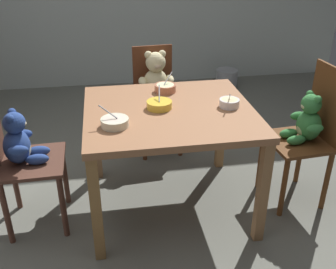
# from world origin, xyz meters

# --- Properties ---
(ground_plane) EXTENTS (5.20, 5.20, 0.04)m
(ground_plane) POSITION_xyz_m (0.00, 0.00, -0.02)
(ground_plane) COLOR #61635A
(dining_table) EXTENTS (1.05, 0.95, 0.73)m
(dining_table) POSITION_xyz_m (0.00, 0.00, 0.64)
(dining_table) COLOR #936140
(dining_table) RESTS_ON ground_plane
(teddy_chair_near_right) EXTENTS (0.41, 0.43, 0.96)m
(teddy_chair_near_right) POSITION_xyz_m (0.92, -0.06, 0.55)
(teddy_chair_near_right) COLOR #563116
(teddy_chair_near_right) RESTS_ON ground_plane
(teddy_chair_far_center) EXTENTS (0.40, 0.43, 0.86)m
(teddy_chair_far_center) POSITION_xyz_m (0.04, 0.87, 0.57)
(teddy_chair_far_center) COLOR #572C18
(teddy_chair_far_center) RESTS_ON ground_plane
(teddy_chair_near_left) EXTENTS (0.40, 0.42, 0.95)m
(teddy_chair_near_left) POSITION_xyz_m (-0.92, -0.04, 0.55)
(teddy_chair_near_left) COLOR #4F2F23
(teddy_chair_near_left) RESTS_ON ground_plane
(porridge_bowl_white_near_right) EXTENTS (0.13, 0.13, 0.11)m
(porridge_bowl_white_near_right) POSITION_xyz_m (0.38, -0.02, 0.75)
(porridge_bowl_white_near_right) COLOR silver
(porridge_bowl_white_near_right) RESTS_ON dining_table
(porridge_bowl_terracotta_far_center) EXTENTS (0.15, 0.15, 0.12)m
(porridge_bowl_terracotta_far_center) POSITION_xyz_m (0.02, 0.30, 0.75)
(porridge_bowl_terracotta_far_center) COLOR #B56D51
(porridge_bowl_terracotta_far_center) RESTS_ON dining_table
(porridge_bowl_yellow_center) EXTENTS (0.16, 0.17, 0.13)m
(porridge_bowl_yellow_center) POSITION_xyz_m (-0.06, 0.03, 0.75)
(porridge_bowl_yellow_center) COLOR yellow
(porridge_bowl_yellow_center) RESTS_ON dining_table
(porridge_bowl_cream_near_left) EXTENTS (0.17, 0.16, 0.13)m
(porridge_bowl_cream_near_left) POSITION_xyz_m (-0.34, -0.19, 0.75)
(porridge_bowl_cream_near_left) COLOR beige
(porridge_bowl_cream_near_left) RESTS_ON dining_table
(metal_pail) EXTENTS (0.26, 0.26, 0.23)m
(metal_pail) POSITION_xyz_m (1.06, 2.15, 0.11)
(metal_pail) COLOR #93969B
(metal_pail) RESTS_ON ground_plane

